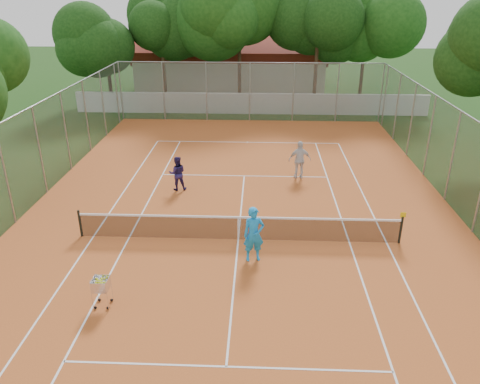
{
  "coord_description": "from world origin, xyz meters",
  "views": [
    {
      "loc": [
        0.73,
        -15.26,
        8.7
      ],
      "look_at": [
        0.0,
        1.5,
        1.3
      ],
      "focal_mm": 35.0,
      "sensor_mm": 36.0,
      "label": 1
    }
  ],
  "objects_px": {
    "clubhouse": "(231,63)",
    "player_far_left": "(177,173)",
    "tennis_net": "(238,228)",
    "player_far_right": "(300,160)",
    "ball_hopper": "(102,291)",
    "player_near": "(254,234)"
  },
  "relations": [
    {
      "from": "tennis_net",
      "to": "clubhouse",
      "type": "relative_size",
      "value": 0.72
    },
    {
      "from": "clubhouse",
      "to": "player_far_right",
      "type": "xyz_separation_m",
      "value": [
        4.71,
        -22.71,
        -1.24
      ]
    },
    {
      "from": "player_far_left",
      "to": "tennis_net",
      "type": "bearing_deg",
      "value": 112.56
    },
    {
      "from": "player_far_left",
      "to": "ball_hopper",
      "type": "distance_m",
      "value": 8.74
    },
    {
      "from": "tennis_net",
      "to": "player_far_right",
      "type": "distance_m",
      "value": 6.87
    },
    {
      "from": "tennis_net",
      "to": "ball_hopper",
      "type": "bearing_deg",
      "value": -132.79
    },
    {
      "from": "player_far_right",
      "to": "ball_hopper",
      "type": "xyz_separation_m",
      "value": [
        -6.52,
        -10.41,
        -0.43
      ]
    },
    {
      "from": "tennis_net",
      "to": "player_far_left",
      "type": "xyz_separation_m",
      "value": [
        -3.02,
        4.58,
        0.32
      ]
    },
    {
      "from": "clubhouse",
      "to": "ball_hopper",
      "type": "bearing_deg",
      "value": -93.13
    },
    {
      "from": "player_far_left",
      "to": "player_far_right",
      "type": "bearing_deg",
      "value": -174.16
    },
    {
      "from": "clubhouse",
      "to": "player_near",
      "type": "bearing_deg",
      "value": -85.12
    },
    {
      "from": "clubhouse",
      "to": "player_far_left",
      "type": "bearing_deg",
      "value": -92.39
    },
    {
      "from": "ball_hopper",
      "to": "clubhouse",
      "type": "bearing_deg",
      "value": 110.58
    },
    {
      "from": "player_far_left",
      "to": "clubhouse",
      "type": "bearing_deg",
      "value": -103.17
    },
    {
      "from": "clubhouse",
      "to": "player_far_left",
      "type": "xyz_separation_m",
      "value": [
        -1.02,
        -24.42,
        -1.37
      ]
    },
    {
      "from": "clubhouse",
      "to": "player_near",
      "type": "xyz_separation_m",
      "value": [
        2.59,
        -30.36,
        -1.2
      ]
    },
    {
      "from": "tennis_net",
      "to": "player_far_left",
      "type": "height_order",
      "value": "player_far_left"
    },
    {
      "from": "tennis_net",
      "to": "ball_hopper",
      "type": "height_order",
      "value": "ball_hopper"
    },
    {
      "from": "ball_hopper",
      "to": "player_near",
      "type": "bearing_deg",
      "value": 55.78
    },
    {
      "from": "clubhouse",
      "to": "ball_hopper",
      "type": "xyz_separation_m",
      "value": [
        -1.81,
        -33.12,
        -1.67
      ]
    },
    {
      "from": "player_near",
      "to": "ball_hopper",
      "type": "relative_size",
      "value": 1.93
    },
    {
      "from": "player_far_left",
      "to": "ball_hopper",
      "type": "height_order",
      "value": "player_far_left"
    }
  ]
}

